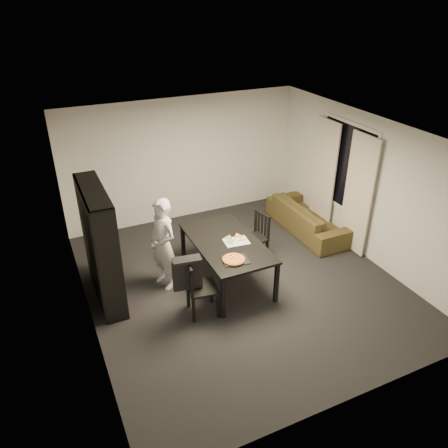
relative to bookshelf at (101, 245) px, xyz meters
name	(u,v)px	position (x,y,z in m)	size (l,w,h in m)	color
room	(242,215)	(2.16, -0.60, 0.35)	(5.01, 5.51, 2.61)	black
window_pane	(346,167)	(4.64, 0.00, 0.55)	(0.02, 1.40, 1.60)	black
window_frame	(346,167)	(4.64, 0.00, 0.55)	(0.03, 1.52, 1.72)	white
curtain_left	(358,195)	(4.56, -0.52, 0.20)	(0.03, 0.70, 2.25)	beige
curtain_right	(324,175)	(4.56, 0.52, 0.20)	(0.03, 0.70, 2.25)	beige
bookshelf	(101,245)	(0.00, 0.00, 0.00)	(0.35, 1.50, 1.90)	black
dining_table	(227,245)	(1.95, -0.44, -0.25)	(1.03, 1.85, 0.77)	black
chair_left	(196,284)	(1.17, -1.04, -0.41)	(0.50, 0.50, 0.95)	black
chair_right	(257,233)	(2.77, -0.02, -0.44)	(0.49, 0.49, 0.90)	black
draped_jacket	(187,272)	(1.04, -1.02, -0.16)	(0.45, 0.24, 0.53)	black
person	(163,244)	(0.96, -0.13, -0.16)	(0.58, 0.38, 1.59)	silver
baking_tray	(235,260)	(1.84, -1.01, -0.17)	(0.40, 0.32, 0.01)	black
pepperoni_pizza	(234,259)	(1.81, -1.01, -0.15)	(0.35, 0.35, 0.03)	#A4652F
kitchen_towel	(236,241)	(2.10, -0.51, -0.17)	(0.40, 0.30, 0.01)	silver
pizza_slices	(235,238)	(2.11, -0.43, -0.16)	(0.37, 0.31, 0.01)	#B88D39
sofa	(308,218)	(4.21, 0.44, -0.65)	(2.05, 0.80, 0.60)	#3E3019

